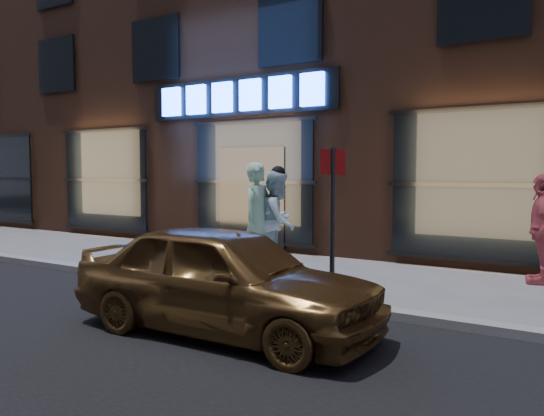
% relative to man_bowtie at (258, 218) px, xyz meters
% --- Properties ---
extents(ground, '(90.00, 90.00, 0.00)m').
position_rel_man_bowtie_xyz_m(ground, '(-1.66, -1.66, -1.00)').
color(ground, slate).
rests_on(ground, ground).
extents(curb, '(60.00, 0.25, 0.12)m').
position_rel_man_bowtie_xyz_m(curb, '(-1.66, -1.66, -0.94)').
color(curb, gray).
rests_on(curb, ground).
extents(storefront_building, '(30.20, 8.28, 10.30)m').
position_rel_man_bowtie_xyz_m(storefront_building, '(-1.66, 6.33, 4.15)').
color(storefront_building, '#54301E').
rests_on(storefront_building, ground).
extents(man_bowtie, '(0.54, 0.77, 2.01)m').
position_rel_man_bowtie_xyz_m(man_bowtie, '(0.00, 0.00, 0.00)').
color(man_bowtie, '#A4D7AB').
rests_on(man_bowtie, ground).
extents(man_cap, '(0.86, 1.02, 1.86)m').
position_rel_man_bowtie_xyz_m(man_cap, '(0.25, 0.27, -0.07)').
color(man_cap, white).
rests_on(man_cap, ground).
extents(passerby, '(0.56, 1.10, 1.81)m').
position_rel_man_bowtie_xyz_m(passerby, '(4.47, 1.66, -0.10)').
color(passerby, '#CA535D').
rests_on(passerby, ground).
extents(gold_sedan, '(3.73, 1.53, 1.26)m').
position_rel_man_bowtie_xyz_m(gold_sedan, '(1.64, -3.23, -0.37)').
color(gold_sedan, brown).
rests_on(gold_sedan, ground).
extents(sign_post, '(0.33, 0.17, 2.17)m').
position_rel_man_bowtie_xyz_m(sign_post, '(2.16, -1.48, 0.31)').
color(sign_post, '#262628').
rests_on(sign_post, ground).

